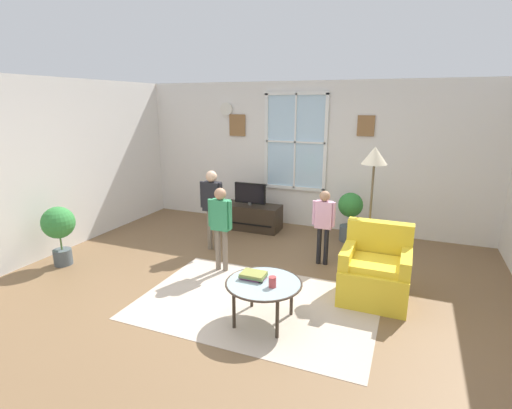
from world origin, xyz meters
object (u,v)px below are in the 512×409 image
Objects in this scene: armchair at (375,272)px; tv_stand at (250,217)px; coffee_table at (264,285)px; person_pink_shirt at (324,219)px; remote_near_cup at (262,280)px; book_stack at (253,275)px; person_black_shirt at (212,201)px; person_green_shirt at (221,220)px; potted_plant_by_window at (350,213)px; floor_lamp at (374,169)px; television at (250,193)px; potted_plant_corner at (59,227)px; cup at (272,282)px; remote_near_books at (261,275)px.

tv_stand is at bearing 142.38° from armchair.
armchair reaches higher than coffee_table.
coffee_table reaches higher than tv_stand.
remote_near_cup is at bearing -98.97° from person_pink_shirt.
remote_near_cup is at bearing -10.14° from book_stack.
armchair is at bearing -14.59° from person_black_shirt.
armchair is at bearing -0.26° from person_green_shirt.
person_pink_shirt reaches higher than potted_plant_by_window.
person_green_shirt is (0.35, -1.81, 0.50)m from tv_stand.
book_stack is at bearing 169.86° from remote_near_cup.
person_pink_shirt is (0.27, 1.69, 0.21)m from remote_near_cup.
armchair is at bearing -75.33° from floor_lamp.
television is 0.73× the size of coffee_table.
coffee_table is (1.34, -2.80, 0.20)m from tv_stand.
person_black_shirt reaches higher than tv_stand.
potted_plant_corner is at bearing -142.22° from person_black_shirt.
book_stack is at bearing -66.31° from tv_stand.
floor_lamp is at bearing 60.48° from remote_near_cup.
person_green_shirt is at bearing 17.37° from potted_plant_corner.
coffee_table is at bearing -118.15° from floor_lamp.
book_stack is 1.72m from person_pink_shirt.
armchair is 1.29m from floor_lamp.
cup is (0.12, -0.06, 0.08)m from coffee_table.
potted_plant_by_window is at bearing 107.68° from armchair.
coffee_table is at bearing -98.59° from potted_plant_by_window.
potted_plant_corner reaches higher than tv_stand.
cup is at bearing -96.14° from potted_plant_by_window.
tv_stand is 1.03× the size of person_pink_shirt.
floor_lamp reaches higher than book_stack.
potted_plant_corner is (-1.84, -2.50, -0.11)m from television.
person_green_shirt is at bearing -53.34° from person_black_shirt.
person_black_shirt is at bearing -147.43° from potted_plant_by_window.
television reaches higher than book_stack.
television is (0.00, -0.00, 0.44)m from tv_stand.
person_black_shirt is at bearing 130.34° from book_stack.
person_pink_shirt is at bearing -34.47° from tv_stand.
television is 0.69× the size of potted_plant_corner.
armchair is 1.96m from potted_plant_by_window.
armchair reaches higher than cup.
coffee_table is (1.34, -2.80, -0.24)m from television.
potted_plant_by_window reaches higher than remote_near_books.
book_stack reaches higher than tv_stand.
floor_lamp is at bearing 57.39° from book_stack.
remote_near_books reaches higher than tv_stand.
coffee_table is 2.87m from potted_plant_by_window.
potted_plant_corner is at bearing -162.11° from floor_lamp.
book_stack is at bearing -49.66° from person_black_shirt.
television is 0.71× the size of potted_plant_by_window.
remote_near_books is 2.75m from potted_plant_by_window.
person_black_shirt reaches higher than remote_near_books.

